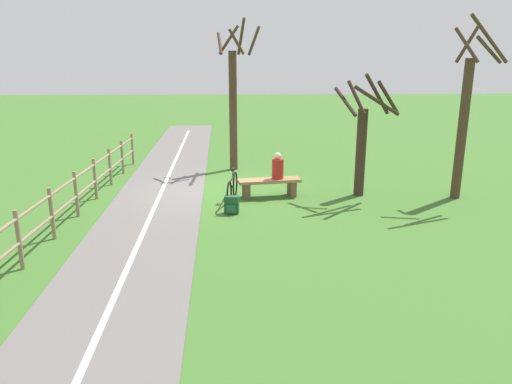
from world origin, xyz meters
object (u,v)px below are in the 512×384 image
(backpack, at_px, (232,205))
(tree_by_path, at_px, (234,101))
(tree_mid_field, at_px, (464,119))
(bicycle, at_px, (232,189))
(tree_far_left, at_px, (363,140))
(person_seated, at_px, (278,168))
(bench, at_px, (269,185))

(backpack, distance_m, tree_by_path, 5.28)
(tree_by_path, bearing_deg, backpack, 88.89)
(tree_mid_field, bearing_deg, bicycle, 1.54)
(tree_by_path, bearing_deg, tree_far_left, 134.11)
(person_seated, distance_m, tree_far_left, 2.36)
(bench, height_order, backpack, bench)
(bench, distance_m, tree_mid_field, 5.28)
(tree_far_left, bearing_deg, tree_by_path, -45.89)
(bench, xyz_separation_m, bicycle, (0.99, 0.50, 0.03))
(bench, height_order, bicycle, bicycle)
(bicycle, distance_m, tree_mid_field, 6.20)
(bench, height_order, person_seated, person_seated)
(tree_mid_field, relative_size, tree_far_left, 1.42)
(tree_by_path, relative_size, tree_far_left, 1.49)
(bicycle, xyz_separation_m, backpack, (0.02, 0.91, -0.16))
(tree_by_path, height_order, tree_mid_field, tree_by_path)
(person_seated, distance_m, bicycle, 1.39)
(tree_mid_field, bearing_deg, tree_by_path, -32.85)
(tree_mid_field, xyz_separation_m, tree_far_left, (2.50, -0.31, -0.55))
(tree_by_path, relative_size, tree_mid_field, 1.05)
(tree_mid_field, height_order, tree_far_left, tree_mid_field)
(bicycle, bearing_deg, backpack, 7.04)
(person_seated, height_order, backpack, person_seated)
(bicycle, bearing_deg, tree_by_path, -172.90)
(tree_mid_field, distance_m, tree_far_left, 2.58)
(backpack, xyz_separation_m, tree_mid_field, (-5.97, -1.07, 1.88))
(person_seated, xyz_separation_m, backpack, (1.23, 1.44, -0.58))
(person_seated, relative_size, tree_by_path, 0.15)
(person_seated, xyz_separation_m, tree_far_left, (-2.24, 0.06, 0.74))
(person_seated, distance_m, tree_mid_field, 4.93)
(bench, bearing_deg, tree_by_path, -83.81)
(person_seated, bearing_deg, backpack, 40.91)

